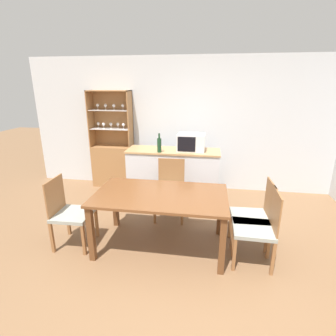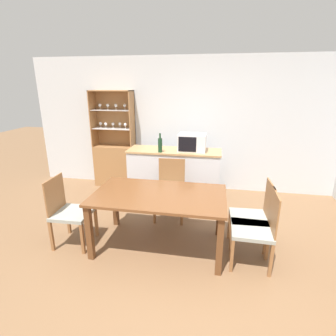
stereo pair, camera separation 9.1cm
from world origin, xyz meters
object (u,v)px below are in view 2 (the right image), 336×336
at_px(display_cabinet, 115,158).
at_px(wine_bottle, 160,145).
at_px(dining_chair_head_far, 170,189).
at_px(dining_table, 159,201).
at_px(microwave, 192,142).
at_px(dining_chair_side_left_near, 69,211).
at_px(dining_chair_side_right_far, 253,217).
at_px(dining_chair_side_right_near, 256,229).

xyz_separation_m(display_cabinet, wine_bottle, (1.11, -0.71, 0.49)).
xyz_separation_m(display_cabinet, dining_chair_head_far, (1.37, -1.18, -0.11)).
relative_size(display_cabinet, dining_table, 1.17).
distance_m(dining_table, wine_bottle, 1.38).
relative_size(display_cabinet, wine_bottle, 5.94).
height_order(microwave, wine_bottle, wine_bottle).
xyz_separation_m(display_cabinet, microwave, (1.63, -0.49, 0.51)).
bearing_deg(dining_chair_side_left_near, dining_chair_head_far, 127.97).
distance_m(dining_chair_side_right_far, dining_chair_head_far, 1.36).
height_order(dining_table, microwave, microwave).
bearing_deg(wine_bottle, microwave, 22.81).
bearing_deg(wine_bottle, dining_table, -78.55).
bearing_deg(dining_table, dining_chair_side_right_near, -7.01).
height_order(display_cabinet, dining_chair_head_far, display_cabinet).
xyz_separation_m(dining_chair_head_far, dining_chair_side_right_near, (1.17, -0.97, 0.00)).
distance_m(display_cabinet, dining_table, 2.43).
height_order(dining_chair_side_right_far, dining_chair_side_right_near, same).
distance_m(dining_table, dining_chair_side_left_near, 1.19).
xyz_separation_m(dining_table, microwave, (0.26, 1.51, 0.44)).
bearing_deg(display_cabinet, dining_chair_side_right_near, -40.18).
distance_m(dining_chair_side_right_far, dining_chair_side_left_near, 2.36).
xyz_separation_m(dining_chair_side_right_near, wine_bottle, (-1.43, 1.44, 0.60)).
relative_size(dining_chair_head_far, dining_chair_side_right_near, 1.00).
relative_size(dining_chair_head_far, wine_bottle, 2.83).
xyz_separation_m(dining_chair_head_far, dining_chair_side_left_near, (-1.17, -0.97, 0.00)).
bearing_deg(dining_chair_side_right_near, display_cabinet, 51.13).
bearing_deg(display_cabinet, wine_bottle, -32.62).
height_order(dining_chair_side_right_far, dining_chair_side_left_near, same).
height_order(display_cabinet, dining_chair_side_right_near, display_cabinet).
distance_m(dining_chair_side_right_near, wine_bottle, 2.12).
relative_size(dining_chair_head_far, microwave, 1.96).
relative_size(dining_chair_side_right_far, microwave, 1.96).
xyz_separation_m(dining_chair_side_right_far, dining_chair_side_right_near, (0.00, -0.29, 0.00)).
relative_size(dining_chair_side_right_far, dining_chair_head_far, 1.00).
bearing_deg(dining_chair_side_left_near, dining_chair_side_right_near, 88.32).
distance_m(display_cabinet, wine_bottle, 1.40).
bearing_deg(dining_chair_side_right_near, dining_chair_head_far, 51.77).
relative_size(dining_chair_side_right_near, microwave, 1.96).
bearing_deg(microwave, dining_chair_side_right_far, -56.23).
bearing_deg(microwave, dining_chair_head_far, -110.76).
bearing_deg(display_cabinet, dining_chair_head_far, -40.72).
relative_size(dining_chair_side_right_far, dining_chair_side_right_near, 1.00).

